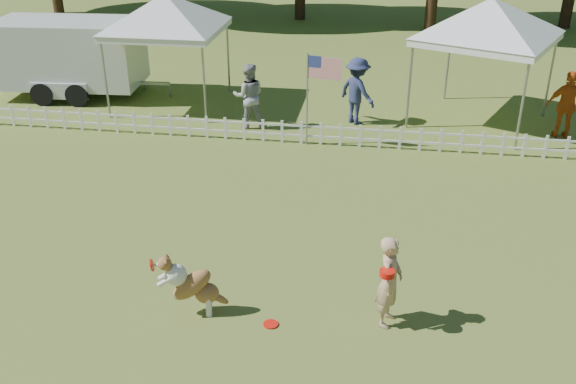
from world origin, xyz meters
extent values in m
plane|color=#47631F|center=(0.00, 0.00, 0.00)|extent=(120.00, 120.00, 0.00)
imported|color=tan|center=(1.59, -0.05, 0.75)|extent=(0.47, 0.61, 1.51)
cylinder|color=red|center=(-0.18, -0.41, 0.01)|extent=(0.27, 0.27, 0.02)
imported|color=#959499|center=(-2.32, 7.98, 0.88)|extent=(0.99, 0.86, 1.76)
imported|color=navy|center=(0.54, 8.76, 0.92)|extent=(1.34, 1.30, 1.84)
imported|color=#C05116|center=(5.97, 8.53, 0.89)|extent=(1.04, 0.44, 1.77)
camera|label=1|loc=(1.35, -8.22, 6.27)|focal=40.00mm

